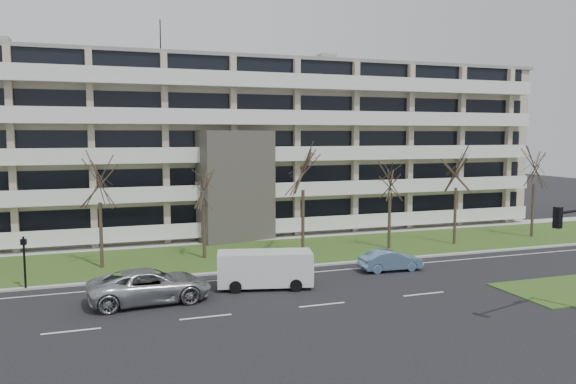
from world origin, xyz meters
name	(u,v)px	position (x,y,z in m)	size (l,w,h in m)	color
ground	(322,305)	(0.00, 0.00, 0.00)	(160.00, 160.00, 0.00)	black
grass_verge	(254,254)	(0.00, 13.00, 0.03)	(90.00, 10.00, 0.06)	#36541C
curb	(275,269)	(0.00, 8.00, 0.06)	(90.00, 0.35, 0.12)	#B2B2AD
sidewalk	(236,240)	(0.00, 18.50, 0.04)	(90.00, 2.00, 0.08)	#B2B2AD
grass_median	(568,290)	(14.00, -2.00, 0.03)	(7.00, 5.00, 0.06)	#36541C
lane_edge_line	(282,275)	(0.00, 6.50, 0.01)	(90.00, 0.12, 0.01)	white
apartment_building	(218,146)	(-0.01, 25.32, 7.61)	(60.50, 15.10, 18.75)	#BAA890
silver_pickup	(150,286)	(-8.27, 3.34, 0.87)	(2.89, 6.28, 1.74)	#AFB2B7
blue_sedan	(391,260)	(6.92, 5.32, 0.67)	(1.41, 4.05, 1.33)	#759FCA
white_van	(266,266)	(-1.77, 4.07, 1.24)	(5.64, 3.14, 2.07)	white
pedestrian_signal	(24,256)	(-14.68, 7.91, 1.94)	(0.34, 0.30, 3.04)	black
tree_2	(99,176)	(-10.56, 11.92, 6.01)	(3.86, 3.86, 7.72)	#382B21
tree_3	(203,184)	(-3.72, 12.63, 5.30)	(3.41, 3.41, 6.82)	#382B21
tree_4	(303,165)	(3.43, 12.04, 6.49)	(4.17, 4.17, 8.35)	#382B21
tree_5	(390,176)	(10.23, 11.49, 5.53)	(3.56, 3.56, 7.12)	#382B21
tree_6	(457,165)	(16.00, 11.36, 6.27)	(4.03, 4.03, 8.06)	#382B21
tree_7	(535,163)	(24.12, 11.90, 6.31)	(4.06, 4.06, 8.11)	#382B21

